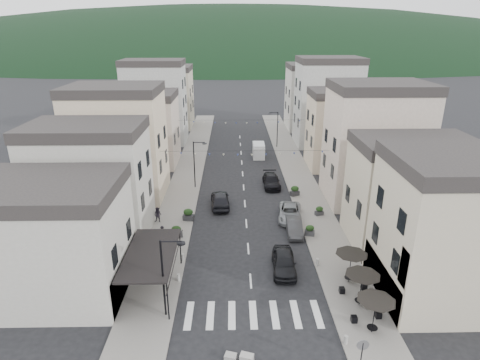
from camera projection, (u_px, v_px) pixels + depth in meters
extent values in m
plane|color=black|center=(255.00, 335.00, 26.23)|extent=(700.00, 700.00, 0.00)
cube|color=slate|center=(189.00, 171.00, 55.98)|extent=(4.00, 76.00, 0.12)
cube|color=slate|center=(296.00, 171.00, 56.26)|extent=(4.00, 76.00, 0.12)
ellipsoid|color=black|center=(234.00, 54.00, 306.61)|extent=(640.00, 360.00, 70.00)
cube|color=#ADA99E|center=(40.00, 245.00, 29.20)|extent=(12.00, 8.00, 8.00)
cube|color=#BDB196|center=(456.00, 236.00, 28.46)|extent=(10.00, 8.00, 10.00)
cube|color=black|center=(150.00, 254.00, 29.63)|extent=(3.60, 7.50, 0.15)
cube|color=black|center=(175.00, 259.00, 29.84)|extent=(0.34, 7.50, 0.99)
cylinder|color=black|center=(168.00, 301.00, 26.96)|extent=(0.10, 0.10, 3.20)
cylinder|color=black|center=(180.00, 248.00, 33.50)|extent=(0.10, 0.10, 3.20)
cube|color=#ADA99E|center=(92.00, 187.00, 37.28)|extent=(10.00, 7.00, 10.00)
cube|color=#262323|center=(84.00, 129.00, 35.32)|extent=(10.20, 7.14, 1.00)
cube|color=beige|center=(119.00, 147.00, 46.27)|extent=(10.00, 8.00, 12.00)
cube|color=#262323|center=(113.00, 90.00, 43.96)|extent=(10.20, 8.16, 1.00)
cube|color=#B7A394|center=(142.00, 132.00, 57.93)|extent=(10.00, 8.00, 9.50)
cube|color=#262323|center=(138.00, 95.00, 56.06)|extent=(10.20, 8.16, 1.00)
cube|color=#989894|center=(156.00, 105.00, 68.52)|extent=(10.00, 7.00, 13.00)
cube|color=#262323|center=(152.00, 62.00, 66.03)|extent=(10.20, 7.14, 1.00)
cube|color=#BDB196|center=(167.00, 99.00, 80.09)|extent=(10.00, 9.00, 11.00)
cube|color=#262323|center=(165.00, 68.00, 77.96)|extent=(10.20, 9.18, 1.00)
cube|color=#BDB196|center=(409.00, 198.00, 36.12)|extent=(10.00, 7.00, 9.00)
cube|color=#262323|center=(417.00, 144.00, 34.34)|extent=(10.20, 7.14, 1.00)
cube|color=#B7A394|center=(374.00, 148.00, 44.84)|extent=(10.00, 8.00, 12.50)
cube|color=#262323|center=(382.00, 87.00, 42.44)|extent=(10.20, 8.16, 1.00)
cube|color=beige|center=(345.00, 133.00, 56.50)|extent=(10.00, 7.00, 10.00)
cube|color=#262323|center=(349.00, 93.00, 54.55)|extent=(10.20, 7.14, 1.00)
cube|color=#989894|center=(327.00, 105.00, 67.09)|extent=(10.00, 8.00, 13.50)
cube|color=#262323|center=(330.00, 60.00, 64.52)|extent=(10.20, 8.16, 1.00)
cube|color=#ADA99E|center=(313.00, 99.00, 78.66)|extent=(10.00, 9.00, 11.50)
cube|color=#262323|center=(315.00, 66.00, 76.44)|extent=(10.20, 9.18, 1.00)
cylinder|color=black|center=(374.00, 318.00, 25.92)|extent=(0.06, 0.06, 2.30)
cone|color=black|center=(376.00, 304.00, 25.53)|extent=(2.50, 2.50, 0.55)
cylinder|color=black|center=(372.00, 327.00, 26.20)|extent=(0.70, 0.70, 0.04)
cylinder|color=black|center=(361.00, 291.00, 28.54)|extent=(0.06, 0.06, 2.30)
cone|color=black|center=(362.00, 278.00, 28.15)|extent=(2.50, 2.50, 0.55)
cylinder|color=black|center=(359.00, 300.00, 28.82)|extent=(0.70, 0.70, 0.04)
cylinder|color=black|center=(350.00, 269.00, 31.16)|extent=(0.06, 0.06, 2.30)
cone|color=black|center=(351.00, 257.00, 30.77)|extent=(2.50, 2.50, 0.55)
cylinder|color=black|center=(349.00, 278.00, 31.43)|extent=(0.70, 0.70, 0.04)
cylinder|color=black|center=(163.00, 279.00, 26.93)|extent=(0.14, 0.14, 6.00)
cylinder|color=black|center=(171.00, 241.00, 25.91)|extent=(1.40, 0.10, 0.10)
cylinder|color=black|center=(181.00, 243.00, 25.97)|extent=(0.56, 0.56, 0.08)
cylinder|color=black|center=(194.00, 165.00, 49.36)|extent=(0.14, 0.14, 6.00)
cylinder|color=black|center=(199.00, 142.00, 48.34)|extent=(1.40, 0.10, 0.10)
cylinder|color=black|center=(205.00, 144.00, 48.40)|extent=(0.56, 0.56, 0.08)
cylinder|color=black|center=(277.00, 130.00, 66.40)|extent=(0.14, 0.14, 6.00)
cylinder|color=black|center=(274.00, 113.00, 65.36)|extent=(1.40, 0.10, 0.10)
cylinder|color=black|center=(270.00, 114.00, 65.40)|extent=(0.56, 0.56, 0.08)
cylinder|color=black|center=(361.00, 360.00, 22.63)|extent=(0.07, 0.07, 2.50)
cylinder|color=slate|center=(363.00, 345.00, 22.23)|extent=(0.70, 0.04, 0.70)
cylinder|color=gray|center=(179.00, 277.00, 31.59)|extent=(0.26, 0.26, 0.60)
cylinder|color=gray|center=(183.00, 257.00, 34.39)|extent=(0.26, 0.26, 0.60)
cylinder|color=gray|center=(317.00, 262.00, 33.67)|extent=(0.26, 0.26, 0.60)
cylinder|color=gray|center=(346.00, 340.00, 25.25)|extent=(0.26, 0.26, 0.60)
cylinder|color=black|center=(245.00, 151.00, 44.66)|extent=(19.00, 0.02, 0.02)
cone|color=beige|center=(167.00, 153.00, 44.57)|extent=(0.28, 0.28, 0.24)
cone|color=navy|center=(181.00, 154.00, 44.63)|extent=(0.28, 0.28, 0.24)
cone|color=beige|center=(195.00, 154.00, 44.69)|extent=(0.28, 0.28, 0.24)
cone|color=navy|center=(209.00, 155.00, 44.74)|extent=(0.28, 0.28, 0.24)
cone|color=beige|center=(224.00, 155.00, 44.79)|extent=(0.28, 0.28, 0.24)
cone|color=navy|center=(238.00, 155.00, 44.82)|extent=(0.28, 0.28, 0.24)
cone|color=beige|center=(252.00, 155.00, 44.85)|extent=(0.28, 0.28, 0.24)
cone|color=navy|center=(266.00, 155.00, 44.87)|extent=(0.28, 0.28, 0.24)
cone|color=beige|center=(280.00, 154.00, 44.88)|extent=(0.28, 0.28, 0.24)
cone|color=navy|center=(294.00, 154.00, 44.89)|extent=(0.28, 0.28, 0.24)
cone|color=beige|center=(308.00, 153.00, 44.89)|extent=(0.28, 0.28, 0.24)
cone|color=navy|center=(322.00, 152.00, 44.89)|extent=(0.28, 0.28, 0.24)
cylinder|color=black|center=(242.00, 120.00, 59.62)|extent=(19.00, 0.02, 0.02)
cone|color=beige|center=(183.00, 122.00, 59.52)|extent=(0.28, 0.28, 0.24)
cone|color=navy|center=(194.00, 122.00, 59.59)|extent=(0.28, 0.28, 0.24)
cone|color=beige|center=(204.00, 123.00, 59.64)|extent=(0.28, 0.28, 0.24)
cone|color=navy|center=(215.00, 123.00, 59.69)|extent=(0.28, 0.28, 0.24)
cone|color=beige|center=(226.00, 123.00, 59.74)|extent=(0.28, 0.28, 0.24)
cone|color=navy|center=(236.00, 123.00, 59.78)|extent=(0.28, 0.28, 0.24)
cone|color=beige|center=(247.00, 123.00, 59.81)|extent=(0.28, 0.28, 0.24)
cone|color=navy|center=(257.00, 123.00, 59.83)|extent=(0.28, 0.28, 0.24)
cone|color=beige|center=(268.00, 123.00, 59.84)|extent=(0.28, 0.28, 0.24)
cone|color=navy|center=(279.00, 122.00, 59.84)|extent=(0.28, 0.28, 0.24)
cone|color=beige|center=(289.00, 122.00, 59.84)|extent=(0.28, 0.28, 0.24)
cone|color=navy|center=(300.00, 121.00, 59.84)|extent=(0.28, 0.28, 0.24)
imported|color=black|center=(284.00, 262.00, 32.98)|extent=(2.09, 4.75, 1.59)
imported|color=#313133|center=(294.00, 227.00, 39.03)|extent=(1.57, 4.14, 1.35)
imported|color=gray|center=(290.00, 213.00, 42.00)|extent=(2.96, 5.28, 1.40)
imported|color=black|center=(271.00, 181.00, 50.64)|extent=(2.10, 5.00, 1.44)
imported|color=black|center=(220.00, 199.00, 44.85)|extent=(2.35, 5.13, 1.71)
cube|color=silver|center=(259.00, 150.00, 62.53)|extent=(1.88, 4.54, 1.87)
cube|color=silver|center=(259.00, 145.00, 61.66)|extent=(1.80, 3.04, 0.47)
cylinder|color=black|center=(254.00, 157.00, 61.17)|extent=(0.25, 0.66, 0.66)
cylinder|color=black|center=(264.00, 157.00, 61.17)|extent=(0.25, 0.66, 0.66)
cylinder|color=black|center=(253.00, 151.00, 64.33)|extent=(0.25, 0.66, 0.66)
cylinder|color=black|center=(263.00, 151.00, 64.33)|extent=(0.25, 0.66, 0.66)
imported|color=black|center=(163.00, 236.00, 36.60)|extent=(0.70, 0.46, 1.91)
imported|color=black|center=(158.00, 215.00, 40.98)|extent=(0.87, 0.73, 1.60)
cube|color=#9B9792|center=(247.00, 358.00, 24.07)|extent=(0.92, 0.72, 0.50)
cube|color=gray|center=(231.00, 357.00, 24.21)|extent=(0.82, 0.68, 0.40)
cube|color=#313134|center=(177.00, 235.00, 38.19)|extent=(1.20, 0.91, 0.53)
ellipsoid|color=black|center=(176.00, 229.00, 37.98)|extent=(0.93, 0.59, 0.68)
cube|color=#2A2A2C|center=(188.00, 217.00, 41.62)|extent=(1.22, 0.82, 0.56)
ellipsoid|color=black|center=(188.00, 212.00, 41.40)|extent=(0.99, 0.63, 0.72)
cube|color=#323234|center=(310.00, 233.00, 38.57)|extent=(1.05, 0.74, 0.47)
ellipsoid|color=black|center=(310.00, 228.00, 38.38)|extent=(0.84, 0.53, 0.61)
cube|color=#2D2C2F|center=(319.00, 213.00, 42.74)|extent=(0.98, 0.71, 0.44)
ellipsoid|color=black|center=(319.00, 209.00, 42.57)|extent=(0.78, 0.49, 0.57)
cube|color=#29292B|center=(295.00, 193.00, 47.74)|extent=(1.22, 0.96, 0.54)
ellipsoid|color=black|center=(295.00, 189.00, 47.53)|extent=(0.94, 0.60, 0.69)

